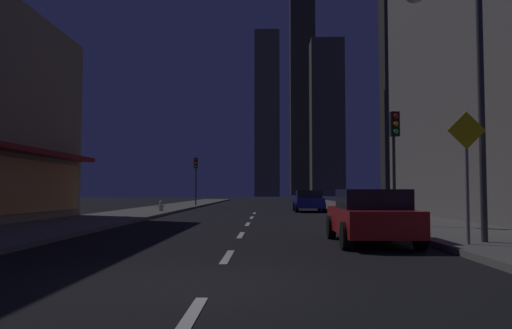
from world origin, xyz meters
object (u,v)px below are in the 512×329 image
(traffic_light_far_left, at_px, (196,171))
(pedestrian_crossing_sign, at_px, (467,165))
(car_parked_far, at_px, (309,201))
(car_parked_near, at_px, (371,216))
(street_lamp_right, at_px, (447,46))
(traffic_light_near_right, at_px, (394,142))
(fire_hydrant_far_left, at_px, (161,206))

(traffic_light_far_left, height_order, pedestrian_crossing_sign, traffic_light_far_left)
(car_parked_far, height_order, traffic_light_far_left, traffic_light_far_left)
(car_parked_near, relative_size, street_lamp_right, 0.64)
(pedestrian_crossing_sign, bearing_deg, street_lamp_right, 112.46)
(car_parked_near, relative_size, pedestrian_crossing_sign, 1.34)
(traffic_light_near_right, relative_size, pedestrian_crossing_sign, 1.33)
(car_parked_far, xyz_separation_m, street_lamp_right, (1.78, -21.43, 4.33))
(car_parked_far, distance_m, traffic_light_far_left, 13.57)
(car_parked_near, relative_size, traffic_light_near_right, 1.01)
(car_parked_far, relative_size, fire_hydrant_far_left, 6.48)
(car_parked_far, distance_m, street_lamp_right, 21.94)
(car_parked_near, bearing_deg, traffic_light_near_right, 69.03)
(traffic_light_near_right, relative_size, street_lamp_right, 0.64)
(car_parked_near, bearing_deg, fire_hydrant_far_left, 117.77)
(traffic_light_near_right, xyz_separation_m, street_lamp_right, (-0.12, -5.83, 1.87))
(car_parked_far, distance_m, pedestrian_crossing_sign, 22.09)
(car_parked_far, xyz_separation_m, traffic_light_far_left, (-9.10, 9.76, 2.45))
(car_parked_far, height_order, street_lamp_right, street_lamp_right)
(car_parked_near, xyz_separation_m, traffic_light_near_right, (1.90, 4.96, 2.45))
(fire_hydrant_far_left, xyz_separation_m, traffic_light_near_right, (11.40, -13.09, 2.74))
(car_parked_near, bearing_deg, traffic_light_far_left, 106.70)
(traffic_light_near_right, distance_m, pedestrian_crossing_sign, 6.47)
(fire_hydrant_far_left, relative_size, pedestrian_crossing_sign, 0.21)
(fire_hydrant_far_left, height_order, traffic_light_near_right, traffic_light_near_right)
(street_lamp_right, xyz_separation_m, pedestrian_crossing_sign, (0.22, -0.53, -3.05))
(street_lamp_right, bearing_deg, pedestrian_crossing_sign, -67.54)
(pedestrian_crossing_sign, bearing_deg, car_parked_near, 144.95)
(traffic_light_far_left, xyz_separation_m, street_lamp_right, (10.88, -31.19, 1.87))
(car_parked_near, height_order, street_lamp_right, street_lamp_right)
(fire_hydrant_far_left, bearing_deg, car_parked_near, -62.23)
(fire_hydrant_far_left, xyz_separation_m, pedestrian_crossing_sign, (11.50, -19.45, 1.56))
(car_parked_far, relative_size, traffic_light_near_right, 1.01)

